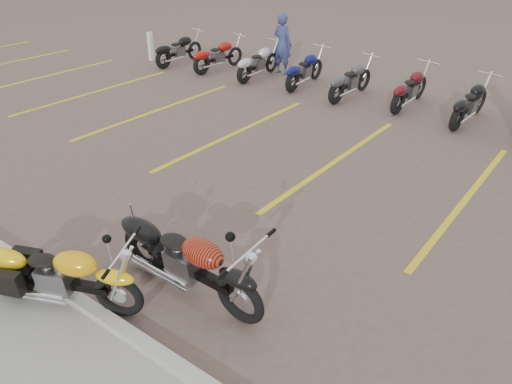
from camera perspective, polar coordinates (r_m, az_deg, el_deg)
ground at (r=7.81m, az=-5.42°, el=-6.39°), size 100.00×100.00×0.00m
curb at (r=6.77m, az=-17.15°, el=-13.45°), size 60.00×0.18×0.12m
parking_stripes at (r=10.68m, az=9.10°, el=3.51°), size 38.00×5.50×0.01m
yellow_cruiser at (r=6.93m, az=-21.69°, el=-8.98°), size 2.14×1.02×0.93m
flame_cruiser at (r=6.70m, az=-7.88°, el=-7.84°), size 2.48×0.37×1.02m
person_a at (r=16.89m, az=3.06°, el=16.53°), size 0.73×0.51×1.92m
bollard at (r=19.09m, az=-11.95°, el=15.97°), size 0.16×0.16×1.00m
bg_bike_row at (r=13.53m, az=26.66°, el=8.72°), size 22.11×2.01×1.10m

